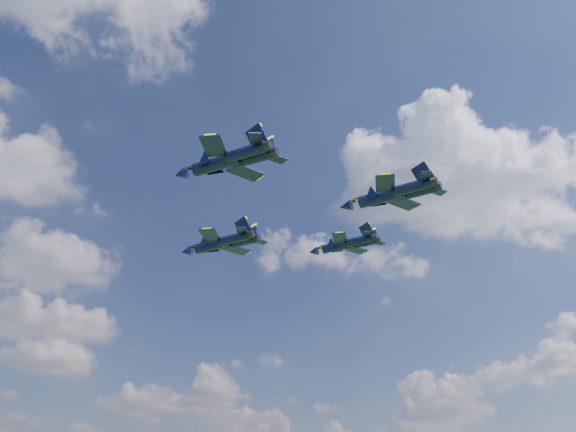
% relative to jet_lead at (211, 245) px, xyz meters
% --- Properties ---
extents(jet_lead, '(12.55, 17.00, 4.10)m').
position_rel_jet_lead_xyz_m(jet_lead, '(0.00, 0.00, 0.00)').
color(jet_lead, black).
extents(jet_left, '(13.00, 17.44, 4.24)m').
position_rel_jet_lead_xyz_m(jet_left, '(-9.93, -21.40, 2.73)').
color(jet_left, black).
extents(jet_right, '(11.07, 15.10, 3.62)m').
position_rel_jet_lead_xyz_m(jet_right, '(21.94, -7.99, 1.88)').
color(jet_right, black).
extents(jet_slot, '(12.43, 16.97, 4.07)m').
position_rel_jet_lead_xyz_m(jet_slot, '(14.73, -28.24, 1.27)').
color(jet_slot, black).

